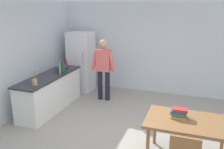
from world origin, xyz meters
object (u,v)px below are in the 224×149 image
Objects in this scene: person at (104,66)px; bottle_sauce_red at (66,64)px; cooking_pot at (61,68)px; bottle_vinegar_tall at (60,69)px; bottle_wine_green at (63,67)px; utensil_jar at (35,82)px; refrigerator at (81,62)px; book_stack at (179,113)px; dining_table at (188,125)px.

person is 1.06m from bottle_sauce_red.
bottle_vinegar_tall is (0.16, -0.33, 0.08)m from cooking_pot.
bottle_vinegar_tall is 0.14m from bottle_wine_green.
bottle_vinegar_tall is at bearing 84.82° from utensil_jar.
cooking_pot is 0.26m from bottle_wine_green.
person reaches higher than bottle_sauce_red.
bottle_wine_green is at bearing -68.91° from bottle_sauce_red.
refrigerator reaches higher than bottle_wine_green.
bottle_sauce_red is at bearing -169.51° from person.
bottle_wine_green is (0.11, -1.29, 0.15)m from refrigerator.
utensil_jar and bottle_vinegar_tall have the same top height.
bottle_wine_green is at bearing 156.02° from book_stack.
bottle_sauce_red is at bearing 149.73° from book_stack.
book_stack is at bearing -21.72° from bottle_vinegar_tall.
refrigerator is 5.62× the size of bottle_vinegar_tall.
utensil_jar reaches higher than cooking_pot.
person is at bearing 28.83° from cooking_pot.
person is at bearing -30.23° from refrigerator.
bottle_wine_green is (-3.19, 1.41, 0.37)m from dining_table.
refrigerator is 4.50× the size of cooking_pot.
bottle_sauce_red is 0.71× the size of bottle_wine_green.
bottle_sauce_red is (-1.05, -0.19, 0.02)m from person.
bottle_sauce_red reaches higher than cooking_pot.
utensil_jar is (-3.27, 0.34, 0.31)m from dining_table.
dining_table is at bearing -23.88° from bottle_wine_green.
utensil_jar is 3.13m from book_stack.
dining_table is at bearing -39.29° from refrigerator.
cooking_pot is at bearing 154.43° from dining_table.
utensil_jar reaches higher than book_stack.
dining_table is at bearing -25.57° from cooking_pot.
bottle_sauce_red is at bearing -97.28° from refrigerator.
utensil_jar is at bearing -117.01° from person.
cooking_pot is 1.26m from utensil_jar.
bottle_vinegar_tall is 1.14× the size of book_stack.
person is 1.21m from bottle_vinegar_tall.
utensil_jar reaches higher than bottle_sauce_red.
bottle_sauce_red reaches higher than dining_table.
person reaches higher than utensil_jar.
bottle_wine_green is 3.32m from book_stack.
utensil_jar is 0.94× the size of bottle_wine_green.
bottle_sauce_red is at bearing 111.09° from bottle_wine_green.
bottle_vinegar_tall is at bearing -64.39° from cooking_pot.
bottle_vinegar_tall is (-3.19, 1.27, 0.36)m from dining_table.
person is 1.12m from bottle_wine_green.
person is at bearing 62.99° from utensil_jar.
utensil_jar is at bearing -95.18° from bottle_vinegar_tall.
cooking_pot is at bearing -81.68° from bottle_sauce_red.
cooking_pot is at bearing 115.61° from bottle_vinegar_tall.
bottle_wine_green is (0.21, -0.54, 0.05)m from bottle_sauce_red.
bottle_sauce_red is (-3.40, 1.95, 0.32)m from dining_table.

